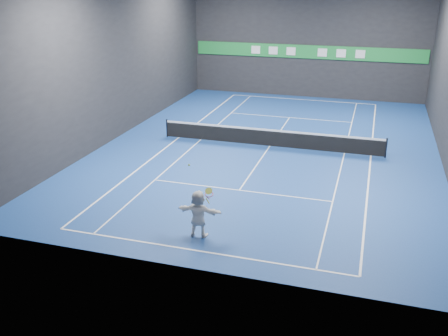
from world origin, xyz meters
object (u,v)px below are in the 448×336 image
(player, at_px, (198,214))
(tennis_ball, at_px, (189,165))
(tennis_racket, at_px, (209,195))
(tennis_net, at_px, (270,137))

(player, bearing_deg, tennis_ball, -30.57)
(tennis_ball, bearing_deg, tennis_racket, -12.65)
(tennis_ball, bearing_deg, tennis_net, 86.10)
(tennis_net, bearing_deg, tennis_ball, -93.90)
(player, distance_m, tennis_net, 10.86)
(tennis_net, distance_m, tennis_racket, 10.86)
(tennis_ball, xyz_separation_m, tennis_racket, (0.79, -0.18, -0.99))
(tennis_ball, xyz_separation_m, tennis_net, (0.72, 10.62, -2.12))
(player, height_order, tennis_racket, tennis_racket)
(tennis_net, xyz_separation_m, tennis_racket, (0.07, -10.80, 1.13))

